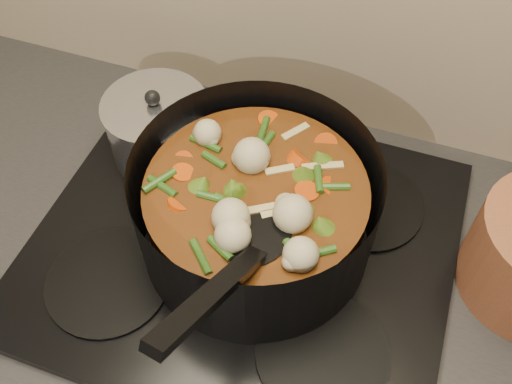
% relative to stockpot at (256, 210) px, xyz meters
% --- Properties ---
extents(counter, '(2.64, 0.64, 0.91)m').
position_rel_stockpot_xyz_m(counter, '(-0.02, -0.01, -0.55)').
color(counter, brown).
rests_on(counter, ground).
extents(stovetop, '(0.62, 0.54, 0.03)m').
position_rel_stockpot_xyz_m(stovetop, '(-0.02, -0.01, -0.09)').
color(stovetop, black).
rests_on(stovetop, counter).
extents(stockpot, '(0.43, 0.51, 0.25)m').
position_rel_stockpot_xyz_m(stockpot, '(0.00, 0.00, 0.00)').
color(stockpot, black).
rests_on(stockpot, stovetop).
extents(saucepan, '(0.17, 0.17, 0.14)m').
position_rel_stockpot_xyz_m(saucepan, '(-0.21, 0.11, -0.02)').
color(saucepan, silver).
rests_on(saucepan, stovetop).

